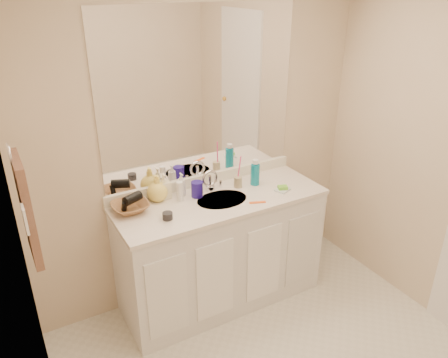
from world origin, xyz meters
TOP-DOWN VIEW (x-y plane):
  - wall_back at (0.00, 1.30)m, footprint 2.60×0.02m
  - wall_left at (-1.30, 0.00)m, footprint 0.02×2.60m
  - vanity_cabinet at (0.00, 1.02)m, footprint 1.50×0.55m
  - countertop at (0.00, 1.02)m, footprint 1.52×0.57m
  - backsplash at (0.00, 1.29)m, footprint 1.52×0.03m
  - sink_basin at (0.00, 1.00)m, footprint 0.37×0.37m
  - faucet at (0.00, 1.18)m, footprint 0.02×0.02m
  - mirror at (0.00, 1.29)m, footprint 1.48×0.01m
  - blue_mug at (-0.13, 1.13)m, footprint 0.09×0.09m
  - tan_cup at (0.20, 1.12)m, footprint 0.07×0.07m
  - toothbrush at (0.21, 1.12)m, footprint 0.02×0.04m
  - mouthwash_bottle at (0.34, 1.10)m, footprint 0.08×0.08m
  - soap_dish at (0.46, 0.91)m, footprint 0.13×0.12m
  - green_soap at (0.46, 0.91)m, footprint 0.08×0.07m
  - orange_comb at (0.19, 0.84)m, footprint 0.12×0.06m
  - dark_jar at (-0.44, 0.94)m, footprint 0.08×0.08m
  - extra_white_bottle at (-0.26, 1.13)m, footprint 0.05×0.05m
  - soap_bottle_white at (-0.22, 1.21)m, footprint 0.07×0.07m
  - soap_bottle_cream at (-0.34, 1.23)m, footprint 0.08×0.09m
  - soap_bottle_yellow at (-0.40, 1.22)m, footprint 0.18×0.18m
  - wicker_basket at (-0.61, 1.16)m, footprint 0.25×0.25m
  - hair_dryer at (-0.59, 1.16)m, footprint 0.14×0.11m
  - towel_ring at (-1.27, 0.77)m, footprint 0.01×0.11m
  - hand_towel at (-1.25, 0.77)m, footprint 0.04×0.32m
  - switch_plate at (-1.27, 0.57)m, footprint 0.01×0.08m

SIDE VIEW (x-z plane):
  - vanity_cabinet at x=0.00m, z-range 0.00..0.85m
  - countertop at x=0.00m, z-range 0.85..0.88m
  - sink_basin at x=0.00m, z-range 0.86..0.88m
  - orange_comb at x=0.19m, z-range 0.88..0.88m
  - soap_dish at x=0.46m, z-range 0.88..0.89m
  - dark_jar at x=-0.44m, z-range 0.88..0.93m
  - green_soap at x=0.46m, z-range 0.89..0.92m
  - wicker_basket at x=-0.61m, z-range 0.88..0.94m
  - backsplash at x=0.00m, z-range 0.88..0.96m
  - tan_cup at x=0.20m, z-range 0.88..0.96m
  - faucet at x=0.00m, z-range 0.88..0.99m
  - blue_mug at x=-0.13m, z-range 0.88..0.99m
  - extra_white_bottle at x=-0.26m, z-range 0.88..1.02m
  - mouthwash_bottle at x=0.34m, z-range 0.88..1.04m
  - soap_bottle_white at x=-0.22m, z-range 0.88..1.05m
  - hair_dryer at x=-0.59m, z-range 0.94..1.00m
  - soap_bottle_cream at x=-0.34m, z-range 0.88..1.06m
  - soap_bottle_yellow at x=-0.40m, z-range 0.88..1.07m
  - toothbrush at x=0.21m, z-range 0.93..1.13m
  - wall_back at x=0.00m, z-range 0.00..2.40m
  - wall_left at x=-1.30m, z-range 0.00..2.40m
  - hand_towel at x=-1.25m, z-range 0.98..1.52m
  - switch_plate at x=-1.27m, z-range 1.24..1.36m
  - towel_ring at x=-1.27m, z-range 1.49..1.61m
  - mirror at x=0.00m, z-range 0.96..2.16m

